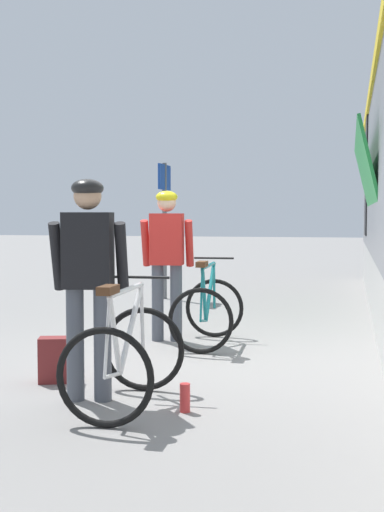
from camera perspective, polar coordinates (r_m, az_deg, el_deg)
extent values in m
plane|color=gray|center=(7.04, 0.95, -8.65)|extent=(80.00, 80.00, 0.00)
cube|color=#238C3D|center=(10.17, 14.82, 5.15)|extent=(0.44, 4.52, 1.66)
cube|color=yellow|center=(7.29, 15.76, 18.77)|extent=(0.04, 17.69, 0.20)
cube|color=black|center=(13.37, 14.51, 6.65)|extent=(0.03, 1.10, 2.29)
cylinder|color=#4C515B|center=(5.49, -9.83, -7.37)|extent=(0.14, 0.14, 0.90)
cylinder|color=#4C515B|center=(5.45, -7.56, -7.44)|extent=(0.14, 0.14, 0.90)
cube|color=black|center=(5.38, -8.77, 0.47)|extent=(0.42, 0.30, 0.60)
cylinder|color=black|center=(5.48, -11.34, -0.03)|extent=(0.13, 0.27, 0.56)
cylinder|color=black|center=(5.37, -5.97, -0.05)|extent=(0.13, 0.27, 0.56)
sphere|color=tan|center=(5.37, -8.82, 5.05)|extent=(0.22, 0.22, 0.22)
ellipsoid|color=black|center=(5.38, -8.82, 5.70)|extent=(0.30, 0.31, 0.14)
cylinder|color=#4C515B|center=(7.97, -2.92, -3.96)|extent=(0.14, 0.14, 0.90)
cylinder|color=#4C515B|center=(7.93, -1.35, -3.99)|extent=(0.14, 0.14, 0.90)
cube|color=red|center=(7.89, -2.15, 1.43)|extent=(0.40, 0.28, 0.60)
cylinder|color=red|center=(7.97, -3.95, 1.09)|extent=(0.12, 0.27, 0.56)
cylinder|color=red|center=(7.89, -0.23, 1.07)|extent=(0.12, 0.27, 0.56)
sphere|color=beige|center=(7.88, -2.15, 4.56)|extent=(0.22, 0.22, 0.22)
ellipsoid|color=yellow|center=(7.89, -2.15, 5.00)|extent=(0.28, 0.30, 0.14)
torus|color=black|center=(5.73, -4.15, -7.84)|extent=(0.71, 0.08, 0.71)
torus|color=black|center=(4.78, -7.39, -10.14)|extent=(0.71, 0.08, 0.71)
cylinder|color=white|center=(5.35, -5.16, -5.95)|extent=(0.07, 0.65, 0.63)
cylinder|color=white|center=(5.20, -5.54, -2.87)|extent=(0.07, 0.85, 0.04)
cylinder|color=white|center=(4.95, -6.54, -6.72)|extent=(0.05, 0.28, 0.62)
cylinder|color=white|center=(4.95, -6.73, -9.98)|extent=(0.04, 0.36, 0.08)
cylinder|color=white|center=(4.78, -7.18, -6.77)|extent=(0.03, 0.14, 0.56)
cylinder|color=white|center=(5.66, -4.23, -5.15)|extent=(0.04, 0.08, 0.55)
cylinder|color=black|center=(5.60, -4.31, -1.80)|extent=(0.48, 0.04, 0.02)
cube|color=#4C2D19|center=(4.76, -7.10, -2.86)|extent=(0.11, 0.24, 0.06)
torus|color=black|center=(8.20, 1.90, -4.41)|extent=(0.71, 0.09, 0.71)
torus|color=black|center=(7.21, 0.73, -5.50)|extent=(0.71, 0.09, 0.71)
cylinder|color=#197A7F|center=(7.82, 1.53, -2.96)|extent=(0.08, 0.65, 0.63)
cylinder|color=#197A7F|center=(7.68, 1.40, -0.82)|extent=(0.08, 0.85, 0.04)
cylinder|color=#197A7F|center=(7.41, 1.03, -3.32)|extent=(0.05, 0.28, 0.62)
cylinder|color=#197A7F|center=(7.39, 0.96, -5.50)|extent=(0.05, 0.36, 0.08)
cylinder|color=#197A7F|center=(7.23, 0.81, -3.28)|extent=(0.03, 0.14, 0.56)
cylinder|color=#197A7F|center=(8.15, 1.88, -2.52)|extent=(0.04, 0.08, 0.55)
cylinder|color=black|center=(8.09, 1.86, -0.18)|extent=(0.48, 0.05, 0.02)
cube|color=#4C2D19|center=(7.23, 0.85, -0.69)|extent=(0.11, 0.24, 0.06)
cube|color=maroon|center=(6.15, -11.49, -8.59)|extent=(0.32, 0.26, 0.40)
cylinder|color=red|center=(5.17, -0.60, -11.88)|extent=(0.08, 0.08, 0.22)
cylinder|color=#595B60|center=(11.94, -2.33, 2.11)|extent=(0.08, 0.08, 2.40)
cube|color=#193F99|center=(11.96, -2.34, 6.66)|extent=(0.04, 0.70, 0.44)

